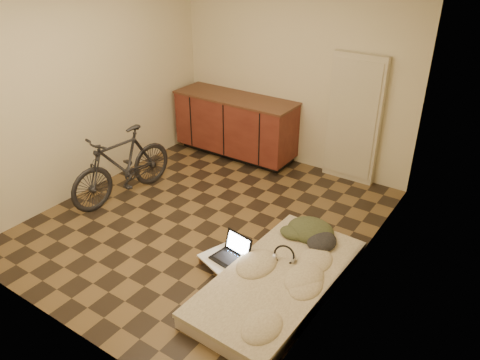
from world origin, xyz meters
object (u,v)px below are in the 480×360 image
Objects in this scene: lap_desk at (233,264)px; laptop at (232,254)px; bicycle at (122,162)px; futon at (279,281)px.

laptop is at bearing 147.90° from lap_desk.
laptop is at bearing -5.63° from bicycle.
bicycle reaches higher than lap_desk.
lap_desk is 2.02× the size of laptop.
lap_desk is (2.00, -0.47, -0.39)m from bicycle.
bicycle is 0.77× the size of futon.
laptop is at bearing 179.84° from futon.
bicycle is 2.09m from lap_desk.
bicycle is 4.03× the size of laptop.
laptop reaches higher than futon.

